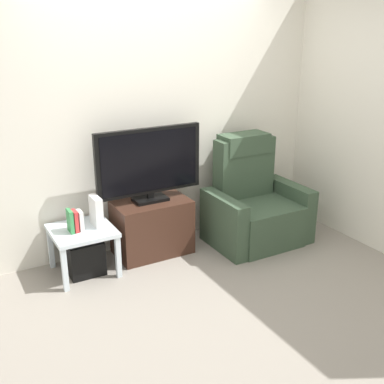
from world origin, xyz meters
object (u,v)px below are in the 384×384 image
television (149,163)px  book_middle (75,221)px  subwoofer_box (84,256)px  book_rightmost (80,220)px  tv_stand (152,227)px  game_console (96,211)px  side_table (82,236)px  recliner_armchair (254,205)px  book_leftmost (70,221)px

television → book_middle: size_ratio=5.49×
subwoofer_box → book_rightmost: 0.36m
tv_stand → game_console: bearing=-175.6°
tv_stand → book_middle: bearing=-174.5°
side_table → book_rightmost: (-0.01, -0.02, 0.16)m
recliner_armchair → side_table: bearing=164.7°
tv_stand → subwoofer_box: size_ratio=2.30×
tv_stand → television: bearing=90.0°
recliner_armchair → book_rightmost: 1.79m
television → book_rightmost: (-0.72, -0.09, -0.40)m
subwoofer_box → book_rightmost: bearing=-122.8°
recliner_armchair → book_rightmost: recliner_armchair is taller
subwoofer_box → book_leftmost: size_ratio=1.53×
book_middle → book_rightmost: book_middle is taller
television → book_middle: television is taller
book_rightmost → tv_stand: bearing=5.8°
book_middle → book_rightmost: 0.05m
tv_stand → book_leftmost: 0.85m
recliner_armchair → book_leftmost: recliner_armchair is taller
subwoofer_box → book_leftmost: (-0.10, -0.02, 0.37)m
tv_stand → game_console: (-0.56, -0.04, 0.29)m
book_leftmost → book_middle: book_leftmost is taller
side_table → tv_stand: bearing=4.3°
book_leftmost → side_table: bearing=11.3°
recliner_armchair → subwoofer_box: size_ratio=3.45×
book_leftmost → book_rightmost: size_ratio=1.13×
book_middle → television: bearing=6.9°
subwoofer_box → game_console: game_console is taller
book_leftmost → recliner_armchair: bearing=-4.5°
television → book_leftmost: bearing=-173.5°
tv_stand → game_console: 0.63m
subwoofer_box → book_middle: (-0.06, -0.02, 0.37)m
book_leftmost → subwoofer_box: bearing=11.3°
book_leftmost → game_console: size_ratio=0.75×
tv_stand → subwoofer_box: (-0.71, -0.05, -0.12)m
television → game_console: 0.66m
tv_stand → book_rightmost: size_ratio=3.98×
tv_stand → book_middle: (-0.76, -0.07, 0.25)m
subwoofer_box → game_console: bearing=3.9°
tv_stand → book_leftmost: size_ratio=3.53×
book_rightmost → game_console: bearing=10.8°
book_middle → game_console: size_ratio=0.70×
side_table → game_console: 0.25m
side_table → game_console: game_console is taller
tv_stand → game_console: size_ratio=2.66×
tv_stand → side_table: bearing=-175.7°
recliner_armchair → side_table: 1.77m
recliner_armchair → book_middle: bearing=165.5°
television → side_table: 0.90m
recliner_armchair → subwoofer_box: 1.78m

